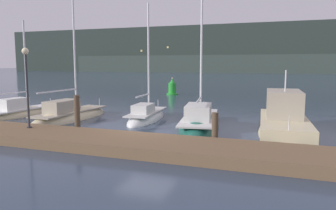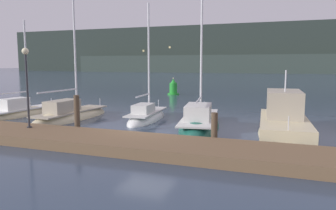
# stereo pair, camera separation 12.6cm
# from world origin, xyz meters

# --- Properties ---
(ground_plane) EXTENTS (400.00, 400.00, 0.00)m
(ground_plane) POSITION_xyz_m (0.00, 0.00, 0.00)
(ground_plane) COLOR #2D3D51
(dock) EXTENTS (29.28, 2.80, 0.45)m
(dock) POSITION_xyz_m (0.00, -2.26, 0.23)
(dock) COLOR brown
(dock) RESTS_ON ground
(mooring_pile_1) EXTENTS (0.28, 0.28, 1.99)m
(mooring_pile_1) POSITION_xyz_m (-3.49, -0.61, 1.00)
(mooring_pile_1) COLOR #4C3D2D
(mooring_pile_1) RESTS_ON ground
(mooring_pile_2) EXTENTS (0.28, 0.28, 1.47)m
(mooring_pile_2) POSITION_xyz_m (3.49, -0.61, 0.73)
(mooring_pile_2) COLOR #4C3D2D
(mooring_pile_2) RESTS_ON ground
(sailboat_berth_1) EXTENTS (1.91, 5.81, 7.03)m
(sailboat_berth_1) POSITION_xyz_m (-10.67, 3.20, 0.14)
(sailboat_berth_1) COLOR beige
(sailboat_berth_1) RESTS_ON ground
(sailboat_berth_2) EXTENTS (2.05, 7.14, 9.00)m
(sailboat_berth_2) POSITION_xyz_m (-6.58, 3.03, 0.12)
(sailboat_berth_2) COLOR beige
(sailboat_berth_2) RESTS_ON ground
(sailboat_berth_3) EXTENTS (2.12, 5.69, 7.94)m
(sailboat_berth_3) POSITION_xyz_m (-1.94, 4.51, 0.11)
(sailboat_berth_3) COLOR white
(sailboat_berth_3) RESTS_ON ground
(sailboat_berth_4) EXTENTS (3.35, 7.73, 10.77)m
(sailboat_berth_4) POSITION_xyz_m (1.84, 3.21, 0.13)
(sailboat_berth_4) COLOR #195647
(sailboat_berth_4) RESTS_ON ground
(motorboat_berth_5) EXTENTS (2.95, 7.44, 3.84)m
(motorboat_berth_5) POSITION_xyz_m (6.27, 3.18, 0.38)
(motorboat_berth_5) COLOR beige
(motorboat_berth_5) RESTS_ON ground
(channel_buoy) EXTENTS (1.30, 1.30, 1.96)m
(channel_buoy) POSITION_xyz_m (-5.91, 21.09, 0.73)
(channel_buoy) COLOR green
(channel_buoy) RESTS_ON ground
(dock_lamppost) EXTENTS (0.32, 0.32, 3.84)m
(dock_lamppost) POSITION_xyz_m (-5.38, -1.86, 3.03)
(dock_lamppost) COLOR #2D2D33
(dock_lamppost) RESTS_ON dock
(hillside_backdrop) EXTENTS (240.00, 23.00, 18.80)m
(hillside_backdrop) POSITION_xyz_m (-0.78, 121.20, 8.69)
(hillside_backdrop) COLOR #28332D
(hillside_backdrop) RESTS_ON ground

